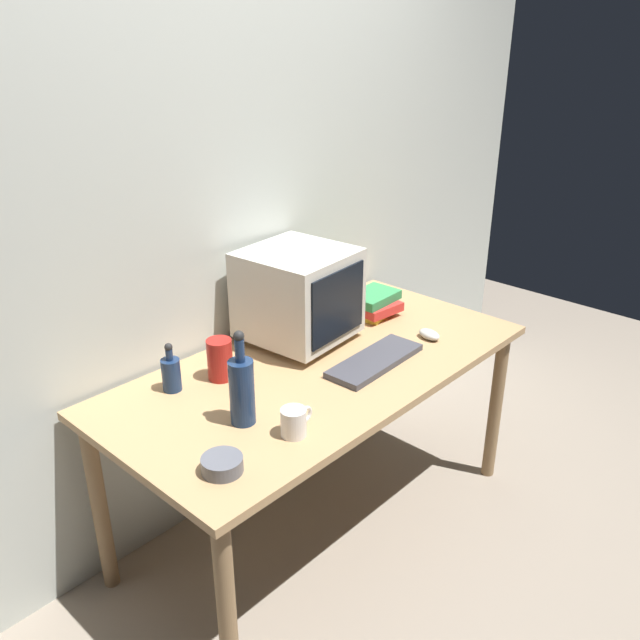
{
  "coord_description": "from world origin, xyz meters",
  "views": [
    {
      "loc": [
        -1.6,
        -1.48,
        1.91
      ],
      "look_at": [
        0.0,
        0.0,
        0.92
      ],
      "focal_mm": 37.28,
      "sensor_mm": 36.0,
      "label": 1
    }
  ],
  "objects_px": {
    "bottle_short": "(171,373)",
    "book_stack": "(374,304)",
    "computer_mouse": "(429,334)",
    "metal_canister": "(220,359)",
    "mug": "(294,422)",
    "keyboard": "(375,361)",
    "crt_monitor": "(298,295)",
    "bottle_tall": "(242,389)",
    "cd_spindle": "(222,464)"
  },
  "relations": [
    {
      "from": "crt_monitor",
      "to": "computer_mouse",
      "type": "distance_m",
      "value": 0.55
    },
    {
      "from": "computer_mouse",
      "to": "mug",
      "type": "bearing_deg",
      "value": -163.29
    },
    {
      "from": "keyboard",
      "to": "metal_canister",
      "type": "distance_m",
      "value": 0.57
    },
    {
      "from": "computer_mouse",
      "to": "cd_spindle",
      "type": "bearing_deg",
      "value": -165.64
    },
    {
      "from": "mug",
      "to": "computer_mouse",
      "type": "bearing_deg",
      "value": 5.39
    },
    {
      "from": "computer_mouse",
      "to": "bottle_tall",
      "type": "height_order",
      "value": "bottle_tall"
    },
    {
      "from": "bottle_tall",
      "to": "cd_spindle",
      "type": "height_order",
      "value": "bottle_tall"
    },
    {
      "from": "computer_mouse",
      "to": "metal_canister",
      "type": "xyz_separation_m",
      "value": [
        -0.77,
        0.36,
        0.06
      ]
    },
    {
      "from": "bottle_short",
      "to": "book_stack",
      "type": "bearing_deg",
      "value": -6.57
    },
    {
      "from": "cd_spindle",
      "to": "metal_canister",
      "type": "distance_m",
      "value": 0.54
    },
    {
      "from": "bottle_tall",
      "to": "book_stack",
      "type": "relative_size",
      "value": 1.45
    },
    {
      "from": "bottle_short",
      "to": "metal_canister",
      "type": "bearing_deg",
      "value": -19.7
    },
    {
      "from": "cd_spindle",
      "to": "metal_canister",
      "type": "relative_size",
      "value": 0.8
    },
    {
      "from": "bottle_tall",
      "to": "mug",
      "type": "relative_size",
      "value": 2.66
    },
    {
      "from": "keyboard",
      "to": "computer_mouse",
      "type": "distance_m",
      "value": 0.32
    },
    {
      "from": "bottle_short",
      "to": "book_stack",
      "type": "xyz_separation_m",
      "value": [
        0.97,
        -0.11,
        -0.01
      ]
    },
    {
      "from": "bottle_tall",
      "to": "book_stack",
      "type": "distance_m",
      "value": 0.97
    },
    {
      "from": "crt_monitor",
      "to": "bottle_short",
      "type": "relative_size",
      "value": 2.34
    },
    {
      "from": "cd_spindle",
      "to": "bottle_short",
      "type": "bearing_deg",
      "value": 69.9
    },
    {
      "from": "keyboard",
      "to": "bottle_tall",
      "type": "height_order",
      "value": "bottle_tall"
    },
    {
      "from": "computer_mouse",
      "to": "metal_canister",
      "type": "distance_m",
      "value": 0.86
    },
    {
      "from": "book_stack",
      "to": "cd_spindle",
      "type": "relative_size",
      "value": 1.83
    },
    {
      "from": "metal_canister",
      "to": "keyboard",
      "type": "bearing_deg",
      "value": -36.14
    },
    {
      "from": "bottle_tall",
      "to": "metal_canister",
      "type": "distance_m",
      "value": 0.31
    },
    {
      "from": "crt_monitor",
      "to": "bottle_short",
      "type": "distance_m",
      "value": 0.59
    },
    {
      "from": "keyboard",
      "to": "cd_spindle",
      "type": "xyz_separation_m",
      "value": [
        -0.8,
        -0.09,
        0.01
      ]
    },
    {
      "from": "bottle_tall",
      "to": "metal_canister",
      "type": "height_order",
      "value": "bottle_tall"
    },
    {
      "from": "bottle_tall",
      "to": "book_stack",
      "type": "height_order",
      "value": "bottle_tall"
    },
    {
      "from": "bottle_tall",
      "to": "bottle_short",
      "type": "xyz_separation_m",
      "value": [
        -0.03,
        0.33,
        -0.05
      ]
    },
    {
      "from": "bottle_short",
      "to": "cd_spindle",
      "type": "distance_m",
      "value": 0.51
    },
    {
      "from": "bottle_short",
      "to": "book_stack",
      "type": "relative_size",
      "value": 0.81
    },
    {
      "from": "crt_monitor",
      "to": "metal_canister",
      "type": "height_order",
      "value": "crt_monitor"
    },
    {
      "from": "crt_monitor",
      "to": "cd_spindle",
      "type": "relative_size",
      "value": 3.48
    },
    {
      "from": "computer_mouse",
      "to": "cd_spindle",
      "type": "xyz_separation_m",
      "value": [
        -1.11,
        -0.06,
        0.0
      ]
    },
    {
      "from": "mug",
      "to": "keyboard",
      "type": "bearing_deg",
      "value": 11.32
    },
    {
      "from": "bottle_short",
      "to": "mug",
      "type": "height_order",
      "value": "bottle_short"
    },
    {
      "from": "keyboard",
      "to": "computer_mouse",
      "type": "height_order",
      "value": "computer_mouse"
    },
    {
      "from": "keyboard",
      "to": "book_stack",
      "type": "relative_size",
      "value": 1.91
    },
    {
      "from": "keyboard",
      "to": "cd_spindle",
      "type": "distance_m",
      "value": 0.8
    },
    {
      "from": "crt_monitor",
      "to": "mug",
      "type": "distance_m",
      "value": 0.68
    },
    {
      "from": "crt_monitor",
      "to": "keyboard",
      "type": "bearing_deg",
      "value": -82.65
    },
    {
      "from": "computer_mouse",
      "to": "bottle_short",
      "type": "bearing_deg",
      "value": 167.2
    },
    {
      "from": "keyboard",
      "to": "bottle_short",
      "type": "distance_m",
      "value": 0.74
    },
    {
      "from": "book_stack",
      "to": "metal_canister",
      "type": "distance_m",
      "value": 0.81
    },
    {
      "from": "crt_monitor",
      "to": "mug",
      "type": "relative_size",
      "value": 3.48
    },
    {
      "from": "bottle_tall",
      "to": "mug",
      "type": "height_order",
      "value": "bottle_tall"
    },
    {
      "from": "mug",
      "to": "bottle_short",
      "type": "bearing_deg",
      "value": 100.47
    },
    {
      "from": "keyboard",
      "to": "crt_monitor",
      "type": "bearing_deg",
      "value": 95.0
    },
    {
      "from": "keyboard",
      "to": "metal_canister",
      "type": "relative_size",
      "value": 2.8
    },
    {
      "from": "crt_monitor",
      "to": "metal_canister",
      "type": "relative_size",
      "value": 2.78
    }
  ]
}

